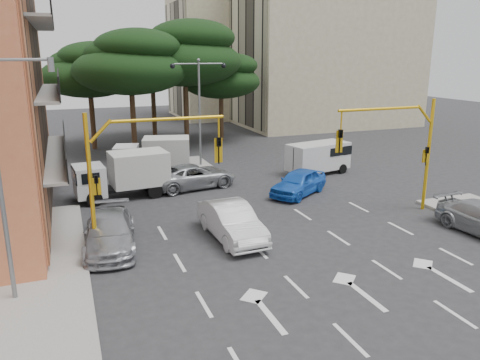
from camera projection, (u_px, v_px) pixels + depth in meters
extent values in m
plane|color=#28282B|center=(300.00, 244.00, 20.91)|extent=(120.00, 120.00, 0.00)
cube|color=gray|center=(7.00, 349.00, 13.36)|extent=(5.00, 26.00, 0.15)
cube|color=gray|center=(201.00, 165.00, 35.34)|extent=(1.40, 6.00, 0.15)
cube|color=black|center=(39.00, 101.00, 23.01)|extent=(0.12, 14.72, 11.20)
cube|color=tan|center=(327.00, 47.00, 54.29)|extent=(20.00, 12.00, 18.00)
cube|color=black|center=(246.00, 51.00, 50.99)|extent=(0.12, 11.04, 16.20)
cube|color=tan|center=(235.00, 56.00, 63.00)|extent=(16.00, 12.00, 16.00)
cube|color=black|center=(176.00, 60.00, 60.39)|extent=(0.12, 11.04, 14.20)
cylinder|color=#382616|center=(134.00, 126.00, 38.77)|extent=(0.44, 0.44, 4.95)
ellipsoid|color=black|center=(130.00, 71.00, 37.61)|extent=(9.15, 9.15, 3.87)
ellipsoid|color=black|center=(137.00, 46.00, 36.97)|extent=(6.86, 6.86, 2.86)
ellipsoid|color=black|center=(123.00, 54.00, 37.37)|extent=(6.07, 6.07, 2.64)
cylinder|color=#382616|center=(186.00, 117.00, 42.23)|extent=(0.44, 0.44, 5.40)
ellipsoid|color=black|center=(185.00, 62.00, 40.96)|extent=(9.98, 9.98, 4.22)
ellipsoid|color=black|center=(192.00, 37.00, 40.27)|extent=(7.49, 7.49, 3.12)
ellipsoid|color=black|center=(178.00, 45.00, 40.69)|extent=(6.62, 6.62, 2.88)
cylinder|color=#382616|center=(93.00, 124.00, 41.42)|extent=(0.44, 0.44, 4.50)
ellipsoid|color=black|center=(89.00, 77.00, 40.37)|extent=(8.32, 8.32, 3.52)
ellipsoid|color=black|center=(95.00, 57.00, 39.77)|extent=(6.24, 6.24, 2.60)
ellipsoid|color=black|center=(82.00, 63.00, 40.16)|extent=(5.52, 5.52, 2.40)
cylinder|color=#382616|center=(221.00, 120.00, 45.57)|extent=(0.44, 0.44, 4.05)
ellipsoid|color=black|center=(221.00, 82.00, 44.62)|extent=(7.49, 7.49, 3.17)
ellipsoid|color=black|center=(228.00, 65.00, 44.07)|extent=(5.62, 5.62, 2.34)
ellipsoid|color=black|center=(215.00, 70.00, 44.44)|extent=(4.97, 4.97, 2.16)
cylinder|color=#382616|center=(154.00, 114.00, 46.12)|extent=(0.44, 0.44, 4.95)
ellipsoid|color=black|center=(152.00, 68.00, 44.96)|extent=(9.15, 9.15, 3.87)
ellipsoid|color=black|center=(158.00, 48.00, 44.32)|extent=(6.86, 6.86, 2.86)
ellipsoid|color=black|center=(145.00, 54.00, 44.72)|extent=(6.07, 6.07, 2.64)
cylinder|color=gold|center=(428.00, 155.00, 24.87)|extent=(0.18, 0.18, 6.00)
cylinder|color=gold|center=(424.00, 114.00, 24.09)|extent=(0.95, 0.14, 0.95)
cylinder|color=gold|center=(380.00, 109.00, 23.06)|extent=(4.80, 0.14, 0.14)
cylinder|color=gold|center=(341.00, 120.00, 22.43)|extent=(0.08, 0.08, 0.90)
imported|color=black|center=(340.00, 142.00, 22.71)|extent=(0.20, 0.24, 1.20)
cube|color=gold|center=(339.00, 141.00, 22.78)|extent=(0.36, 0.06, 1.10)
imported|color=black|center=(427.00, 156.00, 24.66)|extent=(0.16, 0.20, 1.00)
cube|color=gold|center=(425.00, 156.00, 24.75)|extent=(0.35, 0.08, 0.70)
cylinder|color=gold|center=(91.00, 187.00, 19.00)|extent=(0.18, 0.18, 6.00)
cylinder|color=gold|center=(101.00, 131.00, 18.61)|extent=(0.95, 0.14, 0.95)
cylinder|color=gold|center=(168.00, 119.00, 19.45)|extent=(4.80, 0.14, 0.14)
cylinder|color=gold|center=(219.00, 127.00, 20.32)|extent=(0.08, 0.08, 0.90)
imported|color=black|center=(219.00, 151.00, 20.59)|extent=(0.20, 0.24, 1.20)
cube|color=gold|center=(218.00, 150.00, 20.66)|extent=(0.36, 0.06, 1.10)
imported|color=black|center=(97.00, 187.00, 18.94)|extent=(0.16, 0.20, 1.00)
cube|color=gold|center=(97.00, 187.00, 19.03)|extent=(0.35, 0.08, 0.70)
cylinder|color=slate|center=(0.00, 185.00, 15.01)|extent=(0.16, 0.16, 8.00)
cylinder|color=slate|center=(15.00, 60.00, 14.30)|extent=(1.80, 0.10, 0.10)
cylinder|color=slate|center=(51.00, 64.00, 14.68)|extent=(0.20, 0.20, 0.45)
cylinder|color=slate|center=(200.00, 115.00, 34.35)|extent=(0.16, 0.16, 7.50)
cylinder|color=slate|center=(186.00, 64.00, 33.09)|extent=(1.80, 0.10, 0.10)
sphere|color=black|center=(172.00, 66.00, 32.79)|extent=(0.36, 0.36, 0.36)
cylinder|color=slate|center=(211.00, 64.00, 33.70)|extent=(1.80, 0.10, 0.10)
sphere|color=black|center=(224.00, 66.00, 34.08)|extent=(0.36, 0.36, 0.36)
sphere|color=slate|center=(198.00, 60.00, 33.33)|extent=(0.24, 0.24, 0.24)
imported|color=silver|center=(232.00, 221.00, 21.38)|extent=(1.94, 5.01, 1.63)
imported|color=blue|center=(299.00, 182.00, 28.08)|extent=(4.74, 3.98, 1.53)
imported|color=#98999F|center=(110.00, 232.00, 20.29)|extent=(2.72, 5.42, 1.51)
imported|color=#9B9EA3|center=(194.00, 176.00, 29.60)|extent=(5.72, 3.31, 1.50)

